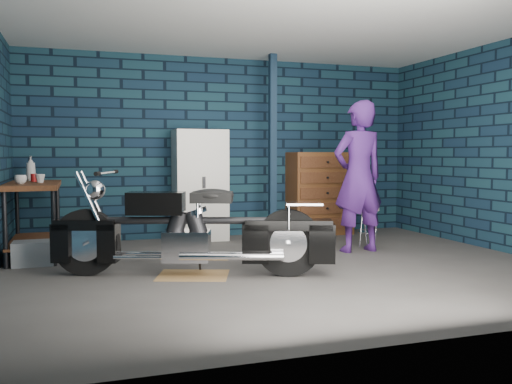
% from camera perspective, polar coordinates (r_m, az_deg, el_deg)
% --- Properties ---
extents(ground, '(6.00, 6.00, 0.00)m').
position_cam_1_polar(ground, '(6.05, 3.11, -7.96)').
color(ground, '#494744').
rests_on(ground, ground).
extents(room_walls, '(6.02, 5.01, 2.71)m').
position_cam_1_polar(room_walls, '(6.47, 1.37, 9.77)').
color(room_walls, '#102237').
rests_on(room_walls, ground).
extents(support_post, '(0.10, 0.10, 2.70)m').
position_cam_1_polar(support_post, '(7.94, 1.76, 4.70)').
color(support_post, '#102234').
rests_on(support_post, ground).
extents(workbench, '(0.60, 1.40, 0.91)m').
position_cam_1_polar(workbench, '(7.10, -22.32, -2.75)').
color(workbench, brown).
rests_on(workbench, ground).
extents(drip_mat, '(0.85, 0.74, 0.01)m').
position_cam_1_polar(drip_mat, '(5.70, -6.63, -8.70)').
color(drip_mat, olive).
rests_on(drip_mat, ground).
extents(motorcycle, '(2.55, 1.44, 1.09)m').
position_cam_1_polar(motorcycle, '(5.60, -6.67, -3.31)').
color(motorcycle, black).
rests_on(motorcycle, ground).
extents(person, '(0.73, 0.51, 1.93)m').
position_cam_1_polar(person, '(7.05, 10.75, 1.60)').
color(person, '#441C6B').
rests_on(person, ground).
extents(storage_bin, '(0.44, 0.31, 0.27)m').
position_cam_1_polar(storage_bin, '(6.65, -22.40, -5.97)').
color(storage_bin, '#94979C').
rests_on(storage_bin, ground).
extents(locker, '(0.75, 0.53, 1.60)m').
position_cam_1_polar(locker, '(7.94, -5.91, 0.72)').
color(locker, silver).
rests_on(locker, ground).
extents(tool_chest, '(0.96, 0.53, 1.28)m').
position_cam_1_polar(tool_chest, '(8.56, 6.75, -0.12)').
color(tool_chest, brown).
rests_on(tool_chest, ground).
extents(shop_stool, '(0.35, 0.35, 0.54)m').
position_cam_1_polar(shop_stool, '(7.36, 11.66, -3.74)').
color(shop_stool, beige).
rests_on(shop_stool, ground).
extents(cup_a, '(0.16, 0.16, 0.11)m').
position_cam_1_polar(cup_a, '(6.79, -23.54, 1.22)').
color(cup_a, beige).
rests_on(cup_a, workbench).
extents(cup_b, '(0.11, 0.11, 0.11)m').
position_cam_1_polar(cup_b, '(7.00, -21.77, 1.34)').
color(cup_b, beige).
rests_on(cup_b, workbench).
extents(mug_red, '(0.09, 0.09, 0.10)m').
position_cam_1_polar(mug_red, '(7.32, -22.36, 1.41)').
color(mug_red, '#A61617').
rests_on(mug_red, workbench).
extents(bottle, '(0.16, 0.16, 0.32)m').
position_cam_1_polar(bottle, '(7.63, -22.62, 2.33)').
color(bottle, '#94979C').
rests_on(bottle, workbench).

